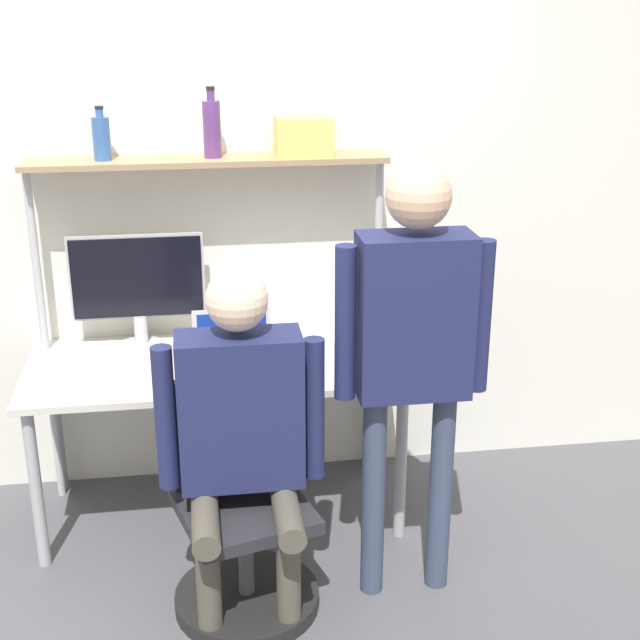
% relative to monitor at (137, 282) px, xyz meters
% --- Properties ---
extents(ground_plane, '(12.00, 12.00, 0.00)m').
position_rel_monitor_xyz_m(ground_plane, '(0.33, -0.64, -1.04)').
color(ground_plane, '#4C4C51').
extents(wall_back, '(8.00, 0.06, 2.70)m').
position_rel_monitor_xyz_m(wall_back, '(0.33, 0.15, 0.31)').
color(wall_back, silver).
rests_on(wall_back, ground_plane).
extents(desk, '(1.63, 0.74, 0.74)m').
position_rel_monitor_xyz_m(desk, '(0.33, -0.25, -0.37)').
color(desk, beige).
rests_on(desk, ground_plane).
extents(shelf_unit, '(1.55, 0.23, 1.58)m').
position_rel_monitor_xyz_m(shelf_unit, '(0.33, -0.00, 0.28)').
color(shelf_unit, '#997A56').
rests_on(shelf_unit, ground_plane).
extents(monitor, '(0.59, 0.17, 0.51)m').
position_rel_monitor_xyz_m(monitor, '(0.00, 0.00, 0.00)').
color(monitor, '#B7B7BC').
rests_on(monitor, desk).
extents(laptop, '(0.33, 0.26, 0.26)m').
position_rel_monitor_xyz_m(laptop, '(0.40, -0.39, -0.22)').
color(laptop, '#BCBCC1').
rests_on(laptop, desk).
extents(cell_phone, '(0.07, 0.15, 0.01)m').
position_rel_monitor_xyz_m(cell_phone, '(0.67, -0.40, -0.29)').
color(cell_phone, silver).
rests_on(cell_phone, desk).
extents(office_chair, '(0.57, 0.57, 0.90)m').
position_rel_monitor_xyz_m(office_chair, '(0.38, -0.91, -0.77)').
color(office_chair, black).
rests_on(office_chair, ground_plane).
extents(person_seated, '(0.61, 0.47, 1.36)m').
position_rel_monitor_xyz_m(person_seated, '(0.39, -0.95, -0.24)').
color(person_seated, '#4C473D').
rests_on(person_seated, ground_plane).
extents(person_standing, '(0.58, 0.23, 1.71)m').
position_rel_monitor_xyz_m(person_standing, '(1.02, -0.92, 0.06)').
color(person_standing, '#38425B').
rests_on(person_standing, ground_plane).
extents(bottle_purple, '(0.08, 0.08, 0.30)m').
position_rel_monitor_xyz_m(bottle_purple, '(0.36, -0.00, 0.67)').
color(bottle_purple, '#593372').
rests_on(bottle_purple, shelf_unit).
extents(bottle_blue, '(0.07, 0.07, 0.22)m').
position_rel_monitor_xyz_m(bottle_blue, '(-0.10, -0.00, 0.64)').
color(bottle_blue, '#335999').
rests_on(bottle_blue, shelf_unit).
extents(storage_box, '(0.24, 0.19, 0.17)m').
position_rel_monitor_xyz_m(storage_box, '(0.75, -0.00, 0.63)').
color(storage_box, '#DBCC66').
rests_on(storage_box, shelf_unit).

